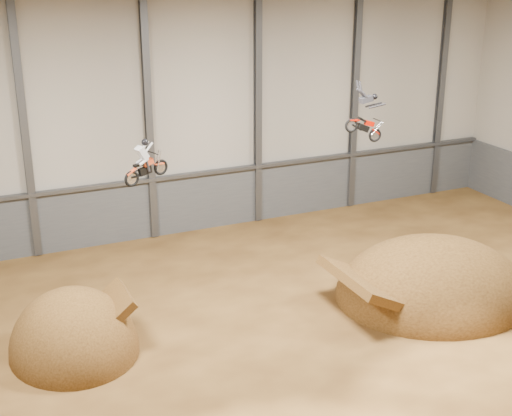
{
  "coord_description": "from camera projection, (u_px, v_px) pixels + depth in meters",
  "views": [
    {
      "loc": [
        -13.78,
        -23.2,
        15.78
      ],
      "look_at": [
        -1.61,
        4.0,
        5.08
      ],
      "focal_mm": 50.0,
      "sensor_mm": 36.0,
      "label": 1
    }
  ],
  "objects": [
    {
      "name": "floor",
      "position": [
        328.0,
        343.0,
        30.56
      ],
      "size": [
        40.0,
        40.0,
        0.0
      ],
      "primitive_type": "plane",
      "color": "#4A2E13",
      "rests_on": "ground"
    },
    {
      "name": "back_wall",
      "position": [
        204.0,
        114.0,
        41.09
      ],
      "size": [
        40.0,
        0.1,
        14.0
      ],
      "primitive_type": "cube",
      "color": "#AEA79A",
      "rests_on": "ground"
    },
    {
      "name": "ceiling",
      "position": [
        341.0,
        5.0,
        25.83
      ],
      "size": [
        40.0,
        40.0,
        0.0
      ],
      "primitive_type": "plane",
      "color": "black",
      "rests_on": "back_wall"
    },
    {
      "name": "lower_band_back",
      "position": [
        206.0,
        201.0,
        42.77
      ],
      "size": [
        39.8,
        0.18,
        3.5
      ],
      "primitive_type": "cube",
      "color": "#4D5054",
      "rests_on": "ground"
    },
    {
      "name": "steel_rail",
      "position": [
        207.0,
        173.0,
        42.04
      ],
      "size": [
        39.8,
        0.35,
        0.2
      ],
      "primitive_type": "cube",
      "color": "#47494F",
      "rests_on": "lower_band_back"
    },
    {
      "name": "steel_column_1",
      "position": [
        25.0,
        132.0,
        37.07
      ],
      "size": [
        0.4,
        0.36,
        13.9
      ],
      "primitive_type": "cube",
      "color": "#47494F",
      "rests_on": "ground"
    },
    {
      "name": "steel_column_2",
      "position": [
        149.0,
        120.0,
        39.63
      ],
      "size": [
        0.4,
        0.36,
        13.9
      ],
      "primitive_type": "cube",
      "color": "#47494F",
      "rests_on": "ground"
    },
    {
      "name": "steel_column_3",
      "position": [
        258.0,
        110.0,
        42.2
      ],
      "size": [
        0.4,
        0.36,
        13.9
      ],
      "primitive_type": "cube",
      "color": "#47494F",
      "rests_on": "ground"
    },
    {
      "name": "steel_column_4",
      "position": [
        354.0,
        101.0,
        44.76
      ],
      "size": [
        0.4,
        0.36,
        13.9
      ],
      "primitive_type": "cube",
      "color": "#47494F",
      "rests_on": "ground"
    },
    {
      "name": "steel_column_5",
      "position": [
        440.0,
        93.0,
        47.32
      ],
      "size": [
        0.4,
        0.36,
        13.9
      ],
      "primitive_type": "cube",
      "color": "#47494F",
      "rests_on": "ground"
    },
    {
      "name": "takeoff_ramp",
      "position": [
        75.0,
        351.0,
        29.97
      ],
      "size": [
        5.33,
        6.15,
        5.33
      ],
      "primitive_type": "ellipsoid",
      "color": "#402710",
      "rests_on": "ground"
    },
    {
      "name": "landing_ramp",
      "position": [
        431.0,
        296.0,
        34.76
      ],
      "size": [
        9.66,
        8.55,
        5.58
      ],
      "primitive_type": "ellipsoid",
      "color": "#402710",
      "rests_on": "ground"
    },
    {
      "name": "fmx_rider_a",
      "position": [
        147.0,
        158.0,
        30.06
      ],
      "size": [
        2.57,
        1.56,
        2.25
      ],
      "primitive_type": null,
      "rotation": [
        0.0,
        -0.13,
        0.32
      ],
      "color": "#DC481F"
    },
    {
      "name": "fmx_rider_b",
      "position": [
        362.0,
        112.0,
        33.22
      ],
      "size": [
        3.5,
        0.97,
        3.26
      ],
      "primitive_type": null,
      "rotation": [
        0.0,
        0.42,
        -0.06
      ],
      "color": "#C50E00"
    }
  ]
}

